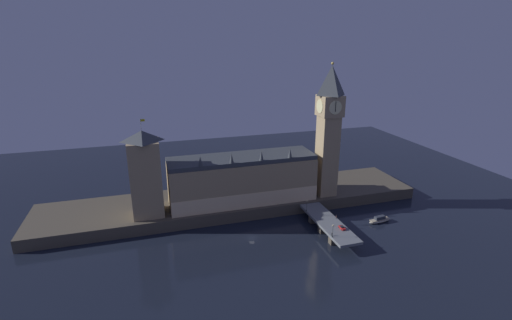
% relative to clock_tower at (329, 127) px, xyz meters
% --- Properties ---
extents(ground_plane, '(400.00, 400.00, 0.00)m').
position_rel_clock_tower_xyz_m(ground_plane, '(-53.25, -26.73, -47.16)').
color(ground_plane, black).
extents(embankment, '(220.00, 42.00, 6.53)m').
position_rel_clock_tower_xyz_m(embankment, '(-53.25, 12.27, -43.90)').
color(embankment, '#4C4438').
rests_on(embankment, ground_plane).
extents(parliament_hall, '(81.92, 23.80, 31.61)m').
position_rel_clock_tower_xyz_m(parliament_hall, '(-49.51, 5.50, -27.54)').
color(parliament_hall, tan).
rests_on(parliament_hall, embankment).
extents(clock_tower, '(12.84, 12.95, 76.68)m').
position_rel_clock_tower_xyz_m(clock_tower, '(0.00, 0.00, 0.00)').
color(clock_tower, tan).
rests_on(clock_tower, embankment).
extents(victoria_tower, '(15.69, 15.69, 51.35)m').
position_rel_clock_tower_xyz_m(victoria_tower, '(-101.47, 2.46, -17.86)').
color(victoria_tower, tan).
rests_on(victoria_tower, embankment).
extents(bridge, '(11.93, 46.00, 5.82)m').
position_rel_clock_tower_xyz_m(bridge, '(-13.70, -31.73, -43.09)').
color(bridge, slate).
rests_on(bridge, ground_plane).
extents(car_southbound_lead, '(2.08, 4.10, 1.44)m').
position_rel_clock_tower_xyz_m(car_southbound_lead, '(-11.08, -40.76, -40.67)').
color(car_southbound_lead, red).
rests_on(car_southbound_lead, bridge).
extents(pedestrian_near_rail, '(0.38, 0.38, 1.65)m').
position_rel_clock_tower_xyz_m(pedestrian_near_rail, '(-18.95, -45.09, -40.47)').
color(pedestrian_near_rail, black).
rests_on(pedestrian_near_rail, bridge).
extents(pedestrian_mid_walk, '(0.38, 0.38, 1.68)m').
position_rel_clock_tower_xyz_m(pedestrian_mid_walk, '(-8.45, -30.06, -40.46)').
color(pedestrian_mid_walk, black).
rests_on(pedestrian_mid_walk, bridge).
extents(street_lamp_near, '(1.34, 0.60, 6.52)m').
position_rel_clock_tower_xyz_m(street_lamp_near, '(-19.35, -46.45, -37.26)').
color(street_lamp_near, '#2D3333').
rests_on(street_lamp_near, bridge).
extents(street_lamp_far, '(1.34, 0.60, 6.37)m').
position_rel_clock_tower_xyz_m(street_lamp_far, '(-19.35, -17.01, -37.36)').
color(street_lamp_far, '#2D3333').
rests_on(street_lamp_far, bridge).
extents(boat_downstream, '(13.66, 4.86, 3.66)m').
position_rel_clock_tower_xyz_m(boat_downstream, '(17.89, -30.60, -45.82)').
color(boat_downstream, '#B2A893').
rests_on(boat_downstream, ground_plane).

